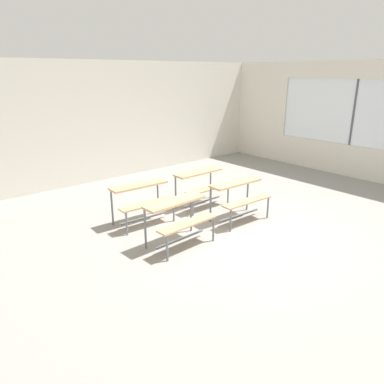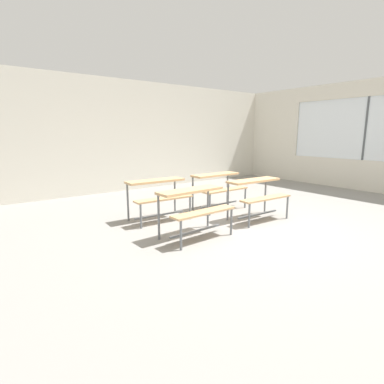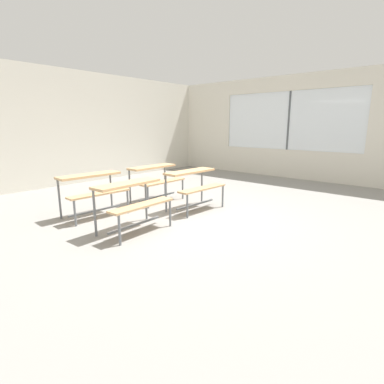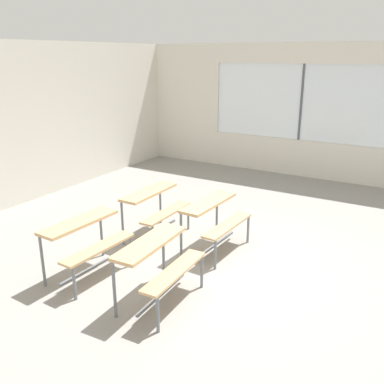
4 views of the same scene
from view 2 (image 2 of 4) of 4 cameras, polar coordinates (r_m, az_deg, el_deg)
name	(u,v)px [view 2 (image 2 of 4)]	position (r m, az deg, el deg)	size (l,w,h in m)	color
ground	(253,229)	(5.29, 11.54, -6.87)	(10.00, 9.00, 0.05)	gray
wall_back	(133,136)	(8.68, -11.19, 10.39)	(10.00, 0.12, 3.00)	silver
desk_bench_r0c0	(195,202)	(4.58, 0.55, -1.82)	(1.12, 0.64, 0.74)	tan
desk_bench_r0c1	(258,190)	(5.66, 12.38, 0.44)	(1.12, 0.64, 0.74)	tan
desk_bench_r1c0	(158,190)	(5.52, -6.43, 0.38)	(1.13, 0.64, 0.74)	tan
desk_bench_r1c1	(219,183)	(6.33, 5.12, 1.80)	(1.10, 0.60, 0.74)	tan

